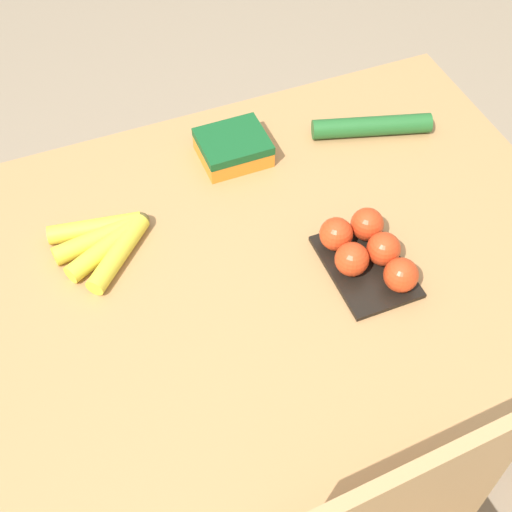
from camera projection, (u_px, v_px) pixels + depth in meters
ground_plane at (256, 427)px, 1.98m from camera, size 12.00×12.00×0.00m
dining_table at (256, 292)px, 1.48m from camera, size 1.35×0.97×0.73m
banana_bunch at (106, 241)px, 1.43m from camera, size 0.21×0.20×0.04m
tomato_pack at (367, 251)px, 1.39m from camera, size 0.15×0.22×0.08m
carrot_bag at (233, 146)px, 1.58m from camera, size 0.15×0.13×0.06m
cucumber_near at (372, 126)px, 1.64m from camera, size 0.28×0.12×0.05m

